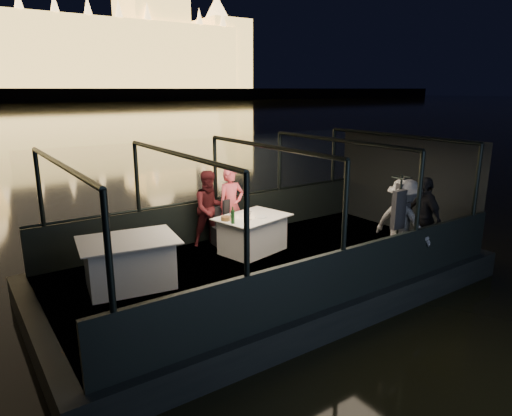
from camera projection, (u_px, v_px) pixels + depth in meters
boat_hull at (267, 288)px, 9.04m from camera, size 8.60×4.40×1.00m
boat_deck at (268, 265)px, 8.92m from camera, size 8.00×4.00×0.04m
gunwale_port at (216, 219)px, 10.40m from camera, size 8.00×0.08×0.90m
gunwale_starboard at (342, 276)px, 7.21m from camera, size 8.00×0.08×0.90m
cabin_glass_port at (215, 169)px, 10.11m from camera, size 8.00×0.02×1.40m
cabin_glass_starboard at (346, 206)px, 6.92m from camera, size 8.00×0.02×1.40m
cabin_roof_glass at (268, 147)px, 8.34m from camera, size 8.00×4.00×0.02m
end_wall_fore at (39, 248)px, 6.43m from camera, size 0.02×4.00×2.30m
end_wall_aft at (404, 183)px, 10.82m from camera, size 0.02×4.00×2.30m
canopy_ribs at (268, 207)px, 8.63m from camera, size 8.00×4.00×2.30m
dining_table_central at (253, 234)px, 9.52m from camera, size 1.65×1.35×0.77m
dining_table_aft at (130, 265)px, 7.83m from camera, size 1.78×1.41×0.86m
chair_port_left at (222, 225)px, 9.91m from camera, size 0.40×0.40×0.82m
chair_port_right at (236, 225)px, 9.94m from camera, size 0.58×0.58×0.98m
coat_stand at (398, 225)px, 8.39m from camera, size 0.60×0.53×1.83m
person_woman_coral at (231, 209)px, 10.09m from camera, size 0.62×0.44×1.66m
person_man_maroon at (210, 212)px, 9.81m from camera, size 0.87×0.72×1.66m
passenger_stripe at (402, 224)px, 8.58m from camera, size 0.78×1.20×1.73m
passenger_dark at (423, 216)px, 9.13m from camera, size 0.67×1.05×1.65m
wine_bottle at (233, 216)px, 8.90m from camera, size 0.09×0.09×0.33m
bread_basket at (226, 218)px, 9.14m from camera, size 0.25×0.25×0.08m
amber_candle at (245, 215)px, 9.42m from camera, size 0.06×0.06×0.08m
plate_near at (261, 217)px, 9.39m from camera, size 0.30×0.30×0.02m
plate_far at (230, 218)px, 9.32m from camera, size 0.26×0.26×0.02m
wine_glass_white at (231, 218)px, 8.98m from camera, size 0.08×0.08×0.19m
wine_glass_red at (246, 210)px, 9.56m from camera, size 0.09×0.09×0.21m
wine_glass_empty at (250, 215)px, 9.16m from camera, size 0.07×0.07×0.17m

